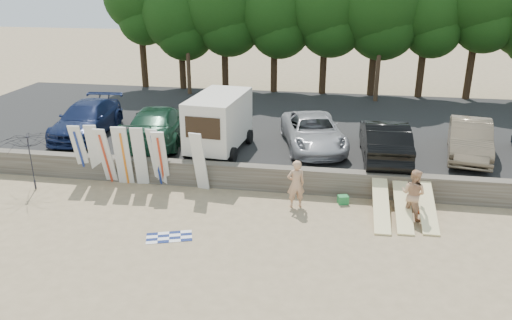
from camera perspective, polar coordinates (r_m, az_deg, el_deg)
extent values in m
plane|color=tan|center=(17.31, 9.55, -7.97)|extent=(120.00, 120.00, 0.00)
cube|color=#6B6356|center=(19.80, 9.71, -2.58)|extent=(44.00, 0.50, 1.00)
cube|color=#282828|center=(26.91, 9.80, 3.36)|extent=(44.00, 14.50, 0.70)
cylinder|color=#382616|center=(35.86, -12.73, 11.37)|extent=(0.44, 0.44, 4.07)
cylinder|color=#382616|center=(34.98, -8.43, 10.95)|extent=(0.44, 0.44, 3.50)
sphere|color=#194413|center=(34.58, -8.73, 16.54)|extent=(5.39, 5.39, 5.39)
cylinder|color=#382616|center=(34.16, -3.57, 11.23)|extent=(0.44, 0.44, 3.90)
sphere|color=#194413|center=(33.75, -3.71, 17.62)|extent=(5.70, 5.70, 5.70)
cylinder|color=#382616|center=(33.59, 2.08, 10.94)|extent=(0.44, 0.44, 3.71)
sphere|color=#194413|center=(33.18, 2.16, 17.13)|extent=(5.28, 5.28, 5.28)
cylinder|color=#382616|center=(33.32, 7.70, 10.88)|extent=(0.44, 0.44, 3.93)
sphere|color=#194413|center=(32.90, 8.03, 17.49)|extent=(5.53, 5.53, 5.53)
cylinder|color=#382616|center=(33.36, 13.18, 10.60)|extent=(0.44, 0.44, 4.00)
sphere|color=#194413|center=(32.94, 13.75, 17.29)|extent=(5.94, 5.94, 5.94)
cylinder|color=#382616|center=(33.71, 18.35, 9.98)|extent=(0.44, 0.44, 3.74)
sphere|color=#194413|center=(33.29, 19.07, 16.15)|extent=(4.61, 4.61, 4.61)
cylinder|color=#382616|center=(34.19, 23.30, 9.89)|extent=(0.44, 0.44, 4.20)
cylinder|color=#473321|center=(32.84, -7.95, 15.20)|extent=(0.26, 0.26, 9.00)
cylinder|color=#473321|center=(31.47, 14.16, 14.56)|extent=(0.26, 0.26, 9.00)
cube|color=beige|center=(22.09, -4.27, 4.64)|extent=(2.35, 4.13, 2.18)
cube|color=black|center=(20.24, -6.13, 3.65)|extent=(1.48, 0.18, 0.89)
cylinder|color=black|center=(21.65, -7.91, 1.07)|extent=(0.26, 0.67, 0.65)
cylinder|color=black|center=(20.96, -2.64, 0.59)|extent=(0.26, 0.67, 0.65)
cylinder|color=black|center=(23.91, -5.56, 3.07)|extent=(0.26, 0.67, 0.65)
cylinder|color=black|center=(23.29, -0.75, 2.69)|extent=(0.26, 0.67, 0.65)
imported|color=#142048|center=(25.82, -18.77, 4.45)|extent=(2.63, 5.60, 1.58)
imported|color=#133625|center=(23.80, -11.06, 4.02)|extent=(3.18, 6.17, 1.71)
imported|color=#A8A7AD|center=(22.79, 6.55, 3.23)|extent=(3.61, 5.74, 1.48)
imported|color=black|center=(21.83, 14.46, 2.21)|extent=(1.95, 5.20, 1.70)
imported|color=#7B674E|center=(23.34, 23.24, 2.19)|extent=(2.49, 5.00, 1.58)
cube|color=silver|center=(21.77, -19.42, 0.81)|extent=(0.55, 0.80, 2.52)
cube|color=silver|center=(21.49, -17.94, 0.78)|extent=(0.60, 0.71, 2.55)
cube|color=silver|center=(21.06, -16.80, 0.45)|extent=(0.50, 0.81, 2.51)
cube|color=silver|center=(20.86, -15.17, 0.51)|extent=(0.58, 0.62, 2.57)
cube|color=silver|center=(20.78, -14.84, 0.47)|extent=(0.56, 0.60, 2.57)
cube|color=silver|center=(20.55, -13.15, 0.39)|extent=(0.57, 0.61, 2.57)
cube|color=silver|center=(20.32, -11.28, 0.27)|extent=(0.59, 0.71, 2.55)
cube|color=silver|center=(20.22, -10.81, 0.13)|extent=(0.62, 0.91, 2.50)
cube|color=silver|center=(19.62, -6.49, -0.20)|extent=(0.60, 0.76, 2.54)
cube|color=#FFEAA0|center=(18.38, 14.10, -4.98)|extent=(0.56, 2.90, 0.90)
cube|color=#FFEAA0|center=(18.58, 16.41, -4.99)|extent=(0.56, 2.91, 0.87)
cube|color=#FFEAA0|center=(18.79, 18.92, -4.85)|extent=(0.56, 2.89, 0.96)
imported|color=tan|center=(18.41, 4.58, -2.73)|extent=(0.78, 0.64, 1.85)
imported|color=tan|center=(18.39, 17.53, -3.73)|extent=(1.13, 1.07, 1.84)
cube|color=#23833F|center=(19.18, 9.92, -4.49)|extent=(0.45, 0.40, 0.32)
cube|color=#DF461A|center=(19.24, 18.28, -5.37)|extent=(0.36, 0.33, 0.22)
plane|color=white|center=(16.93, -9.89, -8.66)|extent=(1.90, 1.90, 0.00)
imported|color=black|center=(21.69, -24.14, -0.14)|extent=(3.62, 3.63, 2.36)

